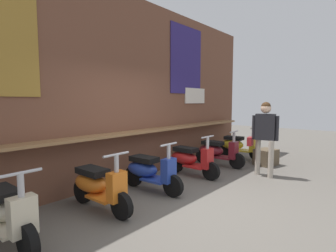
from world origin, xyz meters
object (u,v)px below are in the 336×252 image
scooter_orange (97,185)px  scooter_maroon (217,151)px  scooter_yellow (237,145)px  scooter_cream (6,212)px  scooter_blue (149,171)px  shopper_with_handbag (264,131)px  merchandise_crate (266,157)px  scooter_red (190,159)px

scooter_orange → scooter_maroon: 3.74m
scooter_orange → scooter_yellow: (5.00, -0.00, 0.00)m
scooter_cream → scooter_orange: 1.30m
scooter_cream → scooter_blue: (2.46, -0.00, 0.00)m
scooter_orange → scooter_cream: bearing=-91.4°
scooter_blue → scooter_maroon: bearing=86.7°
scooter_blue → shopper_with_handbag: 2.84m
shopper_with_handbag → merchandise_crate: bearing=-173.8°
scooter_yellow → merchandise_crate: size_ratio=2.52×
scooter_cream → scooter_yellow: size_ratio=1.00×
scooter_maroon → scooter_blue: bearing=-93.1°
shopper_with_handbag → merchandise_crate: shopper_with_handbag is taller
scooter_yellow → scooter_maroon: bearing=-93.5°
scooter_cream → merchandise_crate: 6.05m
scooter_maroon → shopper_with_handbag: 1.48m
scooter_blue → scooter_yellow: 3.84m
scooter_orange → scooter_blue: (1.16, -0.00, 0.00)m
scooter_cream → merchandise_crate: (5.97, -0.99, -0.17)m
scooter_orange → shopper_with_handbag: (3.59, -1.32, 0.66)m
shopper_with_handbag → scooter_yellow: bearing=-147.5°
scooter_orange → scooter_blue: same height
scooter_maroon → shopper_with_handbag: (-0.15, -1.32, 0.66)m
shopper_with_handbag → scooter_cream: bearing=-25.7°
scooter_orange → scooter_yellow: 5.00m
scooter_maroon → scooter_yellow: 1.26m
scooter_cream → scooter_yellow: bearing=88.5°
scooter_blue → scooter_red: (1.34, 0.00, 0.00)m
scooter_cream → merchandise_crate: bearing=79.0°
scooter_blue → scooter_cream: bearing=-93.3°
merchandise_crate → shopper_with_handbag: bearing=-163.2°
scooter_yellow → shopper_with_handbag: (-1.41, -1.32, 0.66)m
scooter_cream → scooter_blue: 2.46m
scooter_orange → merchandise_crate: 4.78m
scooter_blue → scooter_yellow: same height
scooter_cream → shopper_with_handbag: size_ratio=0.82×
scooter_cream → scooter_maroon: bearing=88.5°
scooter_red → merchandise_crate: size_ratio=2.52×
scooter_blue → scooter_maroon: 2.58m
scooter_red → merchandise_crate: 2.38m
scooter_orange → scooter_red: bearing=88.6°
scooter_red → shopper_with_handbag: shopper_with_handbag is taller
scooter_yellow → scooter_red: bearing=-93.5°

